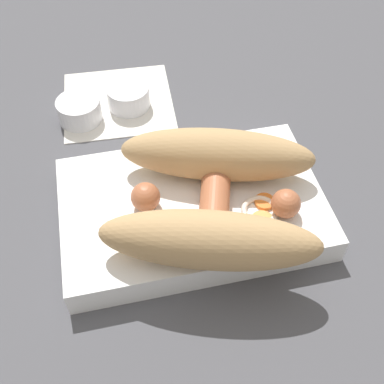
{
  "coord_description": "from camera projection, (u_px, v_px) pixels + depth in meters",
  "views": [
    {
      "loc": [
        0.07,
        0.3,
        0.41
      ],
      "look_at": [
        0.0,
        0.0,
        0.04
      ],
      "focal_mm": 45.0,
      "sensor_mm": 36.0,
      "label": 1
    }
  ],
  "objects": [
    {
      "name": "food_tray",
      "position": [
        192.0,
        208.0,
        0.5
      ],
      "size": [
        0.27,
        0.17,
        0.03
      ],
      "color": "white",
      "rests_on": "ground_plane"
    },
    {
      "name": "sausage",
      "position": [
        215.0,
        199.0,
        0.47
      ],
      "size": [
        0.16,
        0.14,
        0.03
      ],
      "color": "#B26642",
      "rests_on": "food_tray"
    },
    {
      "name": "condiment_cup_far",
      "position": [
        80.0,
        112.0,
        0.6
      ],
      "size": [
        0.05,
        0.05,
        0.03
      ],
      "color": "white",
      "rests_on": "ground_plane"
    },
    {
      "name": "condiment_cup_near",
      "position": [
        129.0,
        98.0,
        0.62
      ],
      "size": [
        0.05,
        0.05,
        0.03
      ],
      "color": "white",
      "rests_on": "ground_plane"
    },
    {
      "name": "ground_plane",
      "position": [
        192.0,
        217.0,
        0.51
      ],
      "size": [
        3.0,
        3.0,
        0.0
      ],
      "primitive_type": "plane",
      "color": "#4C4C51"
    },
    {
      "name": "napkin",
      "position": [
        118.0,
        101.0,
        0.64
      ],
      "size": [
        0.15,
        0.15,
        0.0
      ],
      "color": "white",
      "rests_on": "ground_plane"
    },
    {
      "name": "bread_roll",
      "position": [
        215.0,
        194.0,
        0.46
      ],
      "size": [
        0.24,
        0.21,
        0.06
      ],
      "color": "tan",
      "rests_on": "food_tray"
    },
    {
      "name": "pickled_veggies",
      "position": [
        262.0,
        216.0,
        0.47
      ],
      "size": [
        0.04,
        0.07,
        0.01
      ],
      "color": "orange",
      "rests_on": "food_tray"
    }
  ]
}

